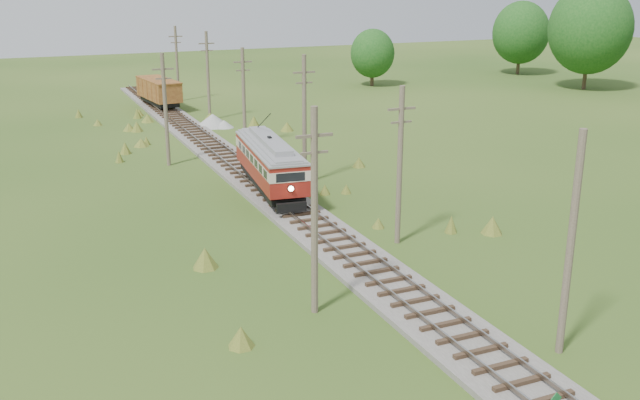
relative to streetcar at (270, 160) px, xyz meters
name	(u,v)px	position (x,y,z in m)	size (l,w,h in m)	color
railbed_main	(248,175)	(0.00, 4.76, -2.22)	(3.60, 96.00, 0.57)	#605B54
streetcar	(270,160)	(0.00, 0.00, 0.00)	(3.87, 11.20, 5.06)	black
gondola	(159,91)	(0.00, 36.23, -0.37)	(3.61, 8.53, 2.75)	black
gravel_pile	(214,121)	(2.88, 24.12, -1.83)	(3.46, 3.67, 1.26)	gray
utility_pole_r_1	(571,246)	(3.10, -24.24, 1.99)	(0.30, 0.30, 8.80)	brown
utility_pole_r_2	(400,165)	(3.30, -11.24, 2.01)	(1.60, 0.30, 8.60)	brown
utility_pole_r_3	(304,119)	(3.20, 1.76, 2.21)	(1.60, 0.30, 9.00)	brown
utility_pole_r_4	(244,96)	(3.00, 14.76, 1.91)	(1.60, 0.30, 8.40)	brown
utility_pole_r_5	(208,75)	(3.40, 27.76, 2.16)	(1.60, 0.30, 8.90)	brown
utility_pole_r_6	(177,63)	(3.20, 40.76, 2.06)	(1.60, 0.30, 8.70)	brown
utility_pole_l_a	(314,211)	(-4.20, -17.24, 2.21)	(1.60, 0.30, 9.00)	brown
utility_pole_l_b	(165,109)	(-4.50, 10.76, 2.01)	(1.60, 0.30, 8.60)	brown
tree_right_4	(590,29)	(54.00, 28.76, 5.33)	(10.50, 10.50, 13.53)	#38281C
tree_right_5	(521,33)	(56.00, 44.76, 3.78)	(8.40, 8.40, 10.82)	#38281C
tree_mid_b	(372,53)	(30.00, 42.76, 1.92)	(5.88, 5.88, 7.57)	#38281C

